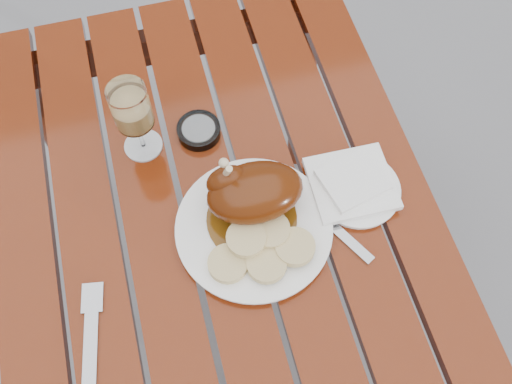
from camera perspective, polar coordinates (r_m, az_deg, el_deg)
ground at (r=1.74m, az=-2.02°, el=-14.26°), size 60.00×60.00×0.00m
table at (r=1.38m, az=-2.52°, el=-10.75°), size 0.80×1.20×0.75m
dinner_plate at (r=1.02m, az=-0.21°, el=-3.68°), size 0.35×0.35×0.02m
roast_duck at (r=0.99m, az=-0.50°, el=-0.03°), size 0.18×0.17×0.12m
bread_dumplings at (r=0.98m, az=0.52°, el=-5.66°), size 0.19×0.13×0.03m
wine_glass at (r=1.06m, az=-11.99°, el=7.01°), size 0.09×0.09×0.18m
side_plate at (r=1.08m, az=10.10°, el=0.20°), size 0.18×0.18×0.01m
napkin at (r=1.07m, az=9.53°, el=0.85°), size 0.15×0.14×0.01m
ashtray at (r=1.13m, az=-5.74°, el=6.14°), size 0.11×0.11×0.02m
fork at (r=1.00m, az=-16.21°, el=-14.71°), size 0.05×0.19×0.01m
knife at (r=1.04m, az=7.57°, el=-3.31°), size 0.11×0.18×0.01m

